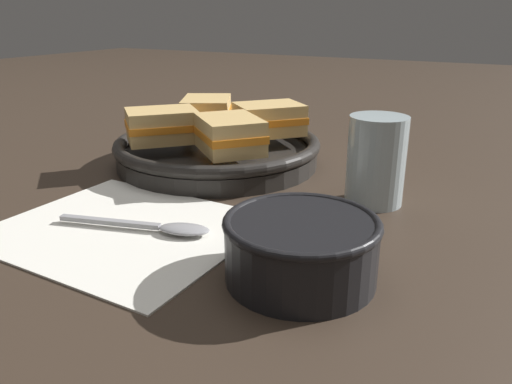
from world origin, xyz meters
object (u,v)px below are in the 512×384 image
at_px(skillet, 218,151).
at_px(drinking_glass, 376,161).
at_px(soup_bowl, 301,245).
at_px(sandwich_far_right, 207,112).
at_px(sandwich_far_left, 269,119).
at_px(sandwich_near_left, 162,125).
at_px(sandwich_near_right, 230,134).
at_px(spoon, 163,227).

relative_size(skillet, drinking_glass, 2.89).
bearing_deg(soup_bowl, sandwich_far_right, 134.13).
distance_m(sandwich_far_left, drinking_glass, 0.22).
xyz_separation_m(soup_bowl, sandwich_far_left, (-0.19, 0.31, 0.03)).
relative_size(sandwich_near_left, sandwich_near_right, 1.00).
xyz_separation_m(sandwich_near_left, sandwich_near_right, (0.11, -0.00, 0.00)).
xyz_separation_m(skillet, sandwich_near_left, (-0.06, -0.06, 0.04)).
bearing_deg(soup_bowl, drinking_glass, 88.93).
bearing_deg(skillet, sandwich_near_left, -135.41).
xyz_separation_m(spoon, sandwich_far_left, (-0.03, 0.30, 0.06)).
distance_m(soup_bowl, drinking_glass, 0.21).
height_order(soup_bowl, sandwich_far_left, sandwich_far_left).
relative_size(soup_bowl, sandwich_far_right, 1.10).
xyz_separation_m(sandwich_far_left, drinking_glass, (0.19, -0.10, -0.01)).
height_order(sandwich_far_right, drinking_glass, drinking_glass).
relative_size(skillet, sandwich_near_right, 2.47).
xyz_separation_m(spoon, drinking_glass, (0.17, 0.19, 0.05)).
distance_m(sandwich_near_right, sandwich_far_right, 0.16).
bearing_deg(sandwich_near_right, sandwich_near_left, 179.59).
distance_m(soup_bowl, sandwich_near_left, 0.37).
bearing_deg(sandwich_near_left, skillet, 44.59).
distance_m(soup_bowl, sandwich_far_left, 0.37).
bearing_deg(sandwich_far_left, drinking_glass, -27.75).
bearing_deg(spoon, sandwich_far_left, 79.99).
bearing_deg(sandwich_near_right, skillet, 134.59).
relative_size(sandwich_near_right, drinking_glass, 1.17).
distance_m(soup_bowl, sandwich_far_right, 0.44).
distance_m(spoon, sandwich_far_left, 0.30).
relative_size(soup_bowl, sandwich_near_right, 1.08).
bearing_deg(skillet, soup_bowl, -45.97).
bearing_deg(soup_bowl, sandwich_near_right, 133.87).
distance_m(sandwich_near_left, sandwich_near_right, 0.11).
relative_size(sandwich_far_right, drinking_glass, 1.16).
distance_m(soup_bowl, sandwich_near_right, 0.28).
bearing_deg(sandwich_far_left, sandwich_far_right, 179.59).
xyz_separation_m(skillet, drinking_glass, (0.25, -0.05, 0.03)).
bearing_deg(sandwich_near_right, drinking_glass, 3.37).
height_order(spoon, skillet, skillet).
relative_size(sandwich_near_right, sandwich_far_right, 1.01).
distance_m(sandwich_near_right, sandwich_far_left, 0.11).
relative_size(sandwich_near_left, drinking_glass, 1.17).
bearing_deg(spoon, sandwich_near_left, 112.46).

